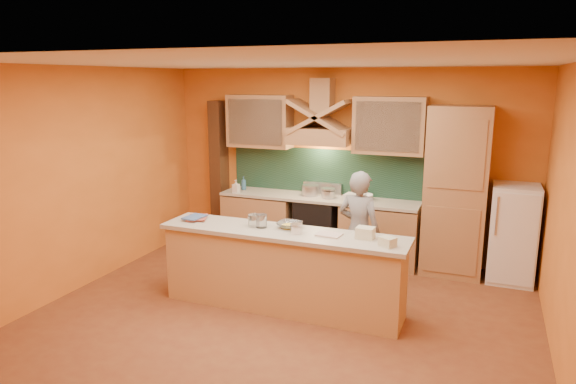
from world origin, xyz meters
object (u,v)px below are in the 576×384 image
at_px(kitchen_scale, 296,230).
at_px(mixing_bowl, 290,225).
at_px(fridge, 513,234).
at_px(stove, 318,227).
at_px(person, 359,231).

xyz_separation_m(kitchen_scale, mixing_bowl, (-0.15, 0.17, -0.01)).
distance_m(fridge, mixing_bowl, 3.05).
bearing_deg(stove, fridge, 0.00).
relative_size(stove, fridge, 0.69).
bearing_deg(fridge, person, -150.24).
xyz_separation_m(stove, person, (0.89, -1.04, 0.32)).
distance_m(kitchen_scale, mixing_bowl, 0.23).
bearing_deg(fridge, kitchen_scale, -139.93).
bearing_deg(kitchen_scale, fridge, 19.23).
xyz_separation_m(fridge, mixing_bowl, (-2.46, -1.77, 0.33)).
bearing_deg(kitchen_scale, mixing_bowl, 109.40).
bearing_deg(person, stove, -37.09).
distance_m(person, mixing_bowl, 1.00).
distance_m(fridge, person, 2.09).
xyz_separation_m(person, mixing_bowl, (-0.65, -0.73, 0.21)).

